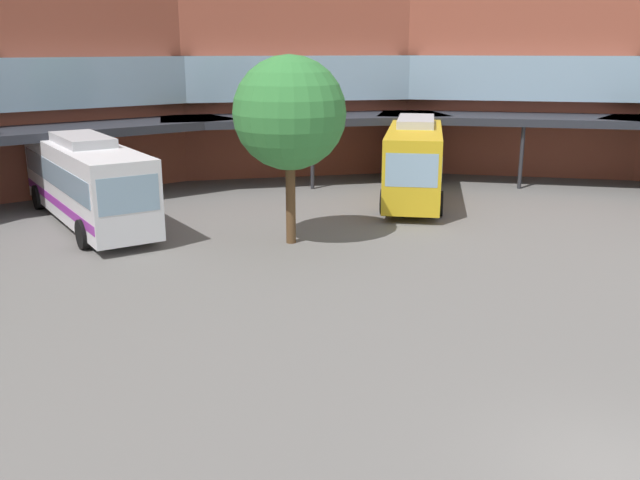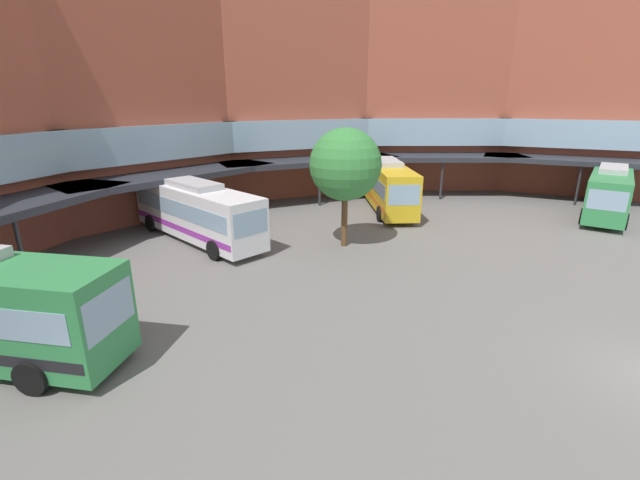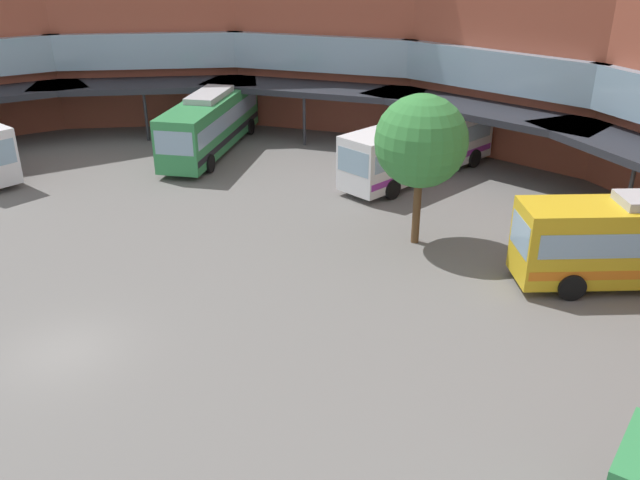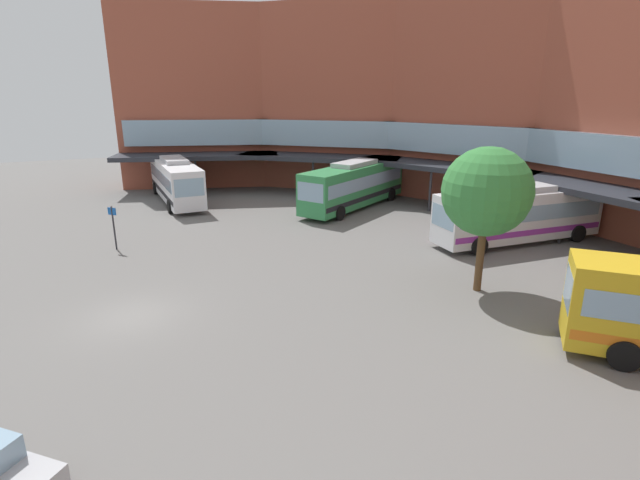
% 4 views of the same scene
% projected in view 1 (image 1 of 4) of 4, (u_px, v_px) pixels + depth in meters
% --- Properties ---
extents(ground_plane, '(114.17, 114.17, 0.00)m').
position_uv_depth(ground_plane, '(616.00, 474.00, 12.02)').
color(ground_plane, slate).
extents(station_building, '(71.50, 34.96, 17.06)m').
position_uv_depth(station_building, '(116.00, 20.00, 26.42)').
color(station_building, '#9E4C38').
rests_on(station_building, ground).
extents(bus_1, '(3.36, 11.34, 3.67)m').
position_uv_depth(bus_1, '(86.00, 179.00, 28.55)').
color(bus_1, white).
rests_on(bus_1, ground).
extents(bus_2, '(10.08, 9.91, 3.85)m').
position_uv_depth(bus_2, '(415.00, 157.00, 33.70)').
color(bus_2, gold).
rests_on(bus_2, ground).
extents(plaza_tree, '(4.10, 4.10, 6.89)m').
position_uv_depth(plaza_tree, '(290.00, 114.00, 24.83)').
color(plaza_tree, brown).
rests_on(plaza_tree, ground).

